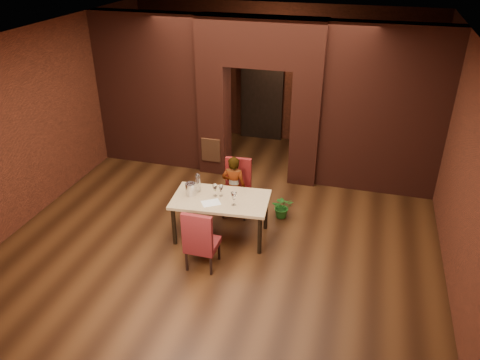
# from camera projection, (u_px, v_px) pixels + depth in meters

# --- Properties ---
(floor) EXTENTS (8.00, 8.00, 0.00)m
(floor) POSITION_uv_depth(u_px,v_px,m) (231.00, 223.00, 8.28)
(floor) COLOR #402310
(floor) RESTS_ON ground
(ceiling) EXTENTS (7.00, 8.00, 0.04)m
(ceiling) POSITION_uv_depth(u_px,v_px,m) (229.00, 38.00, 6.77)
(ceiling) COLOR silver
(ceiling) RESTS_ON ground
(wall_back) EXTENTS (7.00, 0.04, 3.20)m
(wall_back) POSITION_uv_depth(u_px,v_px,m) (280.00, 75.00, 10.92)
(wall_back) COLOR maroon
(wall_back) RESTS_ON ground
(wall_front) EXTENTS (7.00, 0.04, 3.20)m
(wall_front) POSITION_uv_depth(u_px,v_px,m) (100.00, 311.00, 4.13)
(wall_front) COLOR maroon
(wall_front) RESTS_ON ground
(wall_left) EXTENTS (0.04, 8.00, 3.20)m
(wall_left) POSITION_uv_depth(u_px,v_px,m) (43.00, 119.00, 8.36)
(wall_left) COLOR maroon
(wall_left) RESTS_ON ground
(wall_right) EXTENTS (0.04, 8.00, 3.20)m
(wall_right) POSITION_uv_depth(u_px,v_px,m) (464.00, 166.00, 6.69)
(wall_right) COLOR maroon
(wall_right) RESTS_ON ground
(pillar_left) EXTENTS (0.55, 0.55, 2.30)m
(pillar_left) POSITION_uv_depth(u_px,v_px,m) (215.00, 118.00, 9.66)
(pillar_left) COLOR maroon
(pillar_left) RESTS_ON ground
(pillar_right) EXTENTS (0.55, 0.55, 2.30)m
(pillar_right) POSITION_uv_depth(u_px,v_px,m) (306.00, 127.00, 9.21)
(pillar_right) COLOR maroon
(pillar_right) RESTS_ON ground
(lintel) EXTENTS (2.45, 0.55, 0.90)m
(lintel) POSITION_uv_depth(u_px,v_px,m) (261.00, 42.00, 8.68)
(lintel) COLOR maroon
(lintel) RESTS_ON ground
(wing_wall_left) EXTENTS (2.28, 0.35, 3.20)m
(wing_wall_left) POSITION_uv_depth(u_px,v_px,m) (150.00, 91.00, 9.79)
(wing_wall_left) COLOR maroon
(wing_wall_left) RESTS_ON ground
(wing_wall_right) EXTENTS (2.28, 0.35, 3.20)m
(wing_wall_right) POSITION_uv_depth(u_px,v_px,m) (384.00, 112.00, 8.66)
(wing_wall_right) COLOR maroon
(wing_wall_right) RESTS_ON ground
(vent_panel) EXTENTS (0.40, 0.03, 0.50)m
(vent_panel) POSITION_uv_depth(u_px,v_px,m) (211.00, 150.00, 9.69)
(vent_panel) COLOR #AA5C31
(vent_panel) RESTS_ON ground
(rear_door) EXTENTS (0.90, 0.08, 2.10)m
(rear_door) POSITION_uv_depth(u_px,v_px,m) (262.00, 97.00, 11.22)
(rear_door) COLOR black
(rear_door) RESTS_ON ground
(rear_door_frame) EXTENTS (1.02, 0.04, 2.22)m
(rear_door_frame) POSITION_uv_depth(u_px,v_px,m) (262.00, 97.00, 11.19)
(rear_door_frame) COLOR black
(rear_door_frame) RESTS_ON ground
(dining_table) EXTENTS (1.63, 1.01, 0.73)m
(dining_table) POSITION_uv_depth(u_px,v_px,m) (221.00, 217.00, 7.76)
(dining_table) COLOR tan
(dining_table) RESTS_ON ground
(chair_far) EXTENTS (0.50, 0.50, 1.03)m
(chair_far) POSITION_uv_depth(u_px,v_px,m) (236.00, 189.00, 8.31)
(chair_far) COLOR maroon
(chair_far) RESTS_ON ground
(chair_near) EXTENTS (0.46, 0.46, 1.02)m
(chair_near) POSITION_uv_depth(u_px,v_px,m) (202.00, 237.00, 7.01)
(chair_near) COLOR maroon
(chair_near) RESTS_ON ground
(person_seated) EXTENTS (0.43, 0.29, 1.17)m
(person_seated) POSITION_uv_depth(u_px,v_px,m) (234.00, 187.00, 8.24)
(person_seated) COLOR white
(person_seated) RESTS_ON ground
(wine_glass_a) EXTENTS (0.08, 0.08, 0.21)m
(wine_glass_a) POSITION_uv_depth(u_px,v_px,m) (215.00, 190.00, 7.61)
(wine_glass_a) COLOR white
(wine_glass_a) RESTS_ON dining_table
(wine_glass_b) EXTENTS (0.08, 0.08, 0.19)m
(wine_glass_b) POSITION_uv_depth(u_px,v_px,m) (221.00, 191.00, 7.62)
(wine_glass_b) COLOR white
(wine_glass_b) RESTS_ON dining_table
(wine_glass_c) EXTENTS (0.09, 0.09, 0.23)m
(wine_glass_c) POSITION_uv_depth(u_px,v_px,m) (234.00, 199.00, 7.35)
(wine_glass_c) COLOR silver
(wine_glass_c) RESTS_ON dining_table
(tasting_sheet) EXTENTS (0.36, 0.34, 0.00)m
(tasting_sheet) POSITION_uv_depth(u_px,v_px,m) (211.00, 203.00, 7.46)
(tasting_sheet) COLOR white
(tasting_sheet) RESTS_ON dining_table
(wine_bucket) EXTENTS (0.17, 0.17, 0.21)m
(wine_bucket) POSITION_uv_depth(u_px,v_px,m) (191.00, 189.00, 7.65)
(wine_bucket) COLOR silver
(wine_bucket) RESTS_ON dining_table
(water_bottle) EXTENTS (0.08, 0.08, 0.33)m
(water_bottle) POSITION_uv_depth(u_px,v_px,m) (198.00, 183.00, 7.72)
(water_bottle) COLOR white
(water_bottle) RESTS_ON dining_table
(potted_plant) EXTENTS (0.44, 0.40, 0.42)m
(potted_plant) POSITION_uv_depth(u_px,v_px,m) (282.00, 207.00, 8.36)
(potted_plant) COLOR #22671E
(potted_plant) RESTS_ON ground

